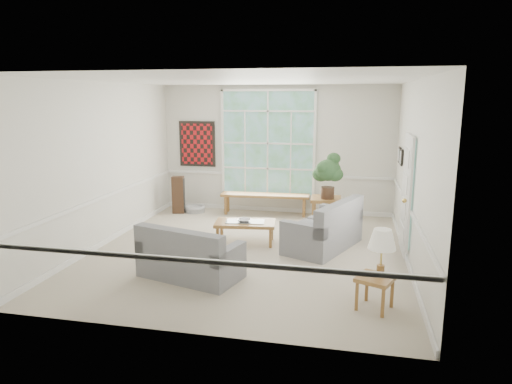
# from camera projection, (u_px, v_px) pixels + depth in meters

# --- Properties ---
(floor) EXTENTS (5.50, 6.00, 0.01)m
(floor) POSITION_uv_depth(u_px,v_px,m) (248.00, 251.00, 8.22)
(floor) COLOR #ACA08D
(floor) RESTS_ON ground
(ceiling) EXTENTS (5.50, 6.00, 0.02)m
(ceiling) POSITION_uv_depth(u_px,v_px,m) (248.00, 80.00, 7.60)
(ceiling) COLOR white
(ceiling) RESTS_ON ground
(wall_back) EXTENTS (5.50, 0.02, 3.00)m
(wall_back) POSITION_uv_depth(u_px,v_px,m) (276.00, 150.00, 10.78)
(wall_back) COLOR silver
(wall_back) RESTS_ON ground
(wall_front) EXTENTS (5.50, 0.02, 3.00)m
(wall_front) POSITION_uv_depth(u_px,v_px,m) (187.00, 209.00, 5.04)
(wall_front) COLOR silver
(wall_front) RESTS_ON ground
(wall_left) EXTENTS (0.02, 6.00, 3.00)m
(wall_left) POSITION_uv_depth(u_px,v_px,m) (104.00, 164.00, 8.47)
(wall_left) COLOR silver
(wall_left) RESTS_ON ground
(wall_right) EXTENTS (0.02, 6.00, 3.00)m
(wall_right) POSITION_uv_depth(u_px,v_px,m) (414.00, 174.00, 7.35)
(wall_right) COLOR silver
(wall_right) RESTS_ON ground
(window_back) EXTENTS (2.30, 0.08, 2.40)m
(window_back) POSITION_uv_depth(u_px,v_px,m) (268.00, 143.00, 10.76)
(window_back) COLOR white
(window_back) RESTS_ON wall_back
(entry_door) EXTENTS (0.08, 0.90, 2.10)m
(entry_door) POSITION_uv_depth(u_px,v_px,m) (405.00, 194.00, 8.03)
(entry_door) COLOR white
(entry_door) RESTS_ON floor
(door_sidelight) EXTENTS (0.08, 0.26, 1.90)m
(door_sidelight) POSITION_uv_depth(u_px,v_px,m) (410.00, 196.00, 7.40)
(door_sidelight) COLOR white
(door_sidelight) RESTS_ON wall_right
(wall_art) EXTENTS (0.90, 0.06, 1.10)m
(wall_art) POSITION_uv_depth(u_px,v_px,m) (197.00, 144.00, 11.11)
(wall_art) COLOR #610F11
(wall_art) RESTS_ON wall_back
(wall_frame_near) EXTENTS (0.04, 0.26, 0.32)m
(wall_frame_near) POSITION_uv_depth(u_px,v_px,m) (401.00, 157.00, 9.03)
(wall_frame_near) COLOR black
(wall_frame_near) RESTS_ON wall_right
(wall_frame_far) EXTENTS (0.04, 0.26, 0.32)m
(wall_frame_far) POSITION_uv_depth(u_px,v_px,m) (399.00, 155.00, 9.41)
(wall_frame_far) COLOR black
(wall_frame_far) RESTS_ON wall_right
(loveseat_right) EXTENTS (1.44, 1.86, 0.89)m
(loveseat_right) POSITION_uv_depth(u_px,v_px,m) (323.00, 224.00, 8.33)
(loveseat_right) COLOR slate
(loveseat_right) RESTS_ON floor
(loveseat_front) EXTENTS (1.68, 1.17, 0.82)m
(loveseat_front) POSITION_uv_depth(u_px,v_px,m) (191.00, 251.00, 6.96)
(loveseat_front) COLOR slate
(loveseat_front) RESTS_ON floor
(coffee_table) EXTENTS (1.19, 0.75, 0.42)m
(coffee_table) POSITION_uv_depth(u_px,v_px,m) (245.00, 232.00, 8.63)
(coffee_table) COLOR olive
(coffee_table) RESTS_ON floor
(pewter_bowl) EXTENTS (0.31, 0.31, 0.07)m
(pewter_bowl) POSITION_uv_depth(u_px,v_px,m) (244.00, 220.00, 8.54)
(pewter_bowl) COLOR #A2A2A7
(pewter_bowl) RESTS_ON coffee_table
(window_bench) EXTENTS (2.09, 0.53, 0.48)m
(window_bench) POSITION_uv_depth(u_px,v_px,m) (265.00, 204.00, 10.75)
(window_bench) COLOR olive
(window_bench) RESTS_ON floor
(end_table) EXTENTS (0.64, 0.64, 0.63)m
(end_table) POSITION_uv_depth(u_px,v_px,m) (326.00, 212.00, 9.74)
(end_table) COLOR olive
(end_table) RESTS_ON floor
(houseplant) EXTENTS (0.71, 0.71, 0.98)m
(houseplant) POSITION_uv_depth(u_px,v_px,m) (328.00, 176.00, 9.51)
(houseplant) COLOR #294C27
(houseplant) RESTS_ON end_table
(side_table) EXTENTS (0.57, 0.57, 0.44)m
(side_table) POSITION_uv_depth(u_px,v_px,m) (375.00, 293.00, 5.93)
(side_table) COLOR olive
(side_table) RESTS_ON floor
(table_lamp) EXTENTS (0.37, 0.37, 0.62)m
(table_lamp) POSITION_uv_depth(u_px,v_px,m) (381.00, 252.00, 5.88)
(table_lamp) COLOR white
(table_lamp) RESTS_ON side_table
(pet_bed) EXTENTS (0.64, 0.64, 0.15)m
(pet_bed) POSITION_uv_depth(u_px,v_px,m) (195.00, 209.00, 11.01)
(pet_bed) COLOR gray
(pet_bed) RESTS_ON floor
(floor_speaker) EXTENTS (0.31, 0.26, 0.88)m
(floor_speaker) POSITION_uv_depth(u_px,v_px,m) (178.00, 195.00, 10.84)
(floor_speaker) COLOR #3A2518
(floor_speaker) RESTS_ON floor
(cat) EXTENTS (0.30, 0.21, 0.14)m
(cat) POSITION_uv_depth(u_px,v_px,m) (332.00, 212.00, 8.83)
(cat) COLOR black
(cat) RESTS_ON loveseat_right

